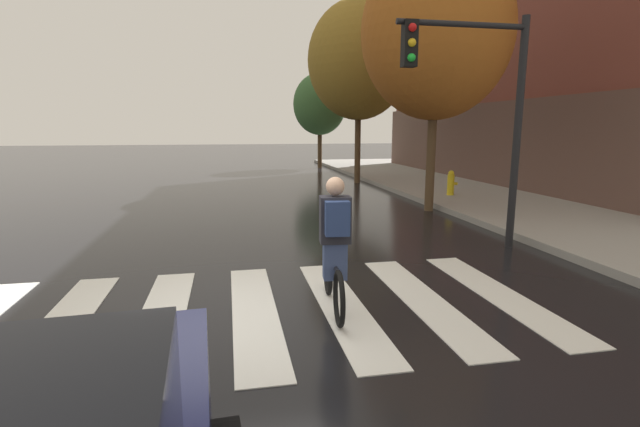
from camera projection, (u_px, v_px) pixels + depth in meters
name	position (u px, v px, depth m)	size (l,w,h in m)	color
ground_plane	(249.00, 313.00, 5.70)	(120.00, 120.00, 0.00)	black
crosswalk_stripes	(255.00, 312.00, 5.72)	(7.20, 3.46, 0.01)	silver
cyclist	(335.00, 246.00, 5.56)	(0.38, 1.71, 1.69)	black
traffic_light_near	(479.00, 93.00, 8.17)	(2.47, 0.28, 4.20)	black
fire_hydrant	(451.00, 183.00, 14.59)	(0.33, 0.22, 0.78)	gold
street_tree_near	(436.00, 32.00, 11.89)	(3.89, 3.89, 6.93)	#4C3823
street_tree_mid	(359.00, 60.00, 18.27)	(4.07, 4.07, 7.24)	#4C3823
street_tree_far	(320.00, 104.00, 25.59)	(2.95, 2.95, 5.24)	#4C3823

